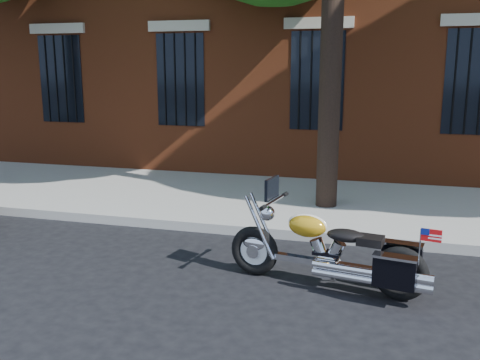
# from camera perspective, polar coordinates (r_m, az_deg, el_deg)

# --- Properties ---
(ground) EXTENTS (120.00, 120.00, 0.00)m
(ground) POSITION_cam_1_polar(r_m,az_deg,el_deg) (6.75, 1.93, -9.70)
(ground) COLOR black
(ground) RESTS_ON ground
(curb) EXTENTS (40.00, 0.16, 0.15)m
(curb) POSITION_cam_1_polar(r_m,az_deg,el_deg) (7.99, 4.29, -5.65)
(curb) COLOR gray
(curb) RESTS_ON ground
(sidewalk) EXTENTS (40.00, 3.60, 0.15)m
(sidewalk) POSITION_cam_1_polar(r_m,az_deg,el_deg) (9.77, 6.46, -2.40)
(sidewalk) COLOR gray
(sidewalk) RESTS_ON ground
(motorcycle) EXTENTS (2.36, 0.94, 1.23)m
(motorcycle) POSITION_cam_1_polar(r_m,az_deg,el_deg) (6.19, 9.97, -7.80)
(motorcycle) COLOR black
(motorcycle) RESTS_ON ground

